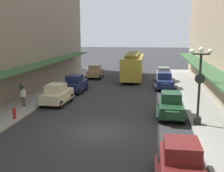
# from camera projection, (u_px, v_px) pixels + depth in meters

# --- Properties ---
(ground_plane) EXTENTS (200.00, 200.00, 0.00)m
(ground_plane) POSITION_uv_depth(u_px,v_px,m) (98.00, 131.00, 17.78)
(ground_plane) COLOR #2D2D30
(sidewalk_right) EXTENTS (3.00, 60.00, 0.15)m
(sidewalk_right) POSITION_uv_depth(u_px,v_px,m) (221.00, 137.00, 16.67)
(sidewalk_right) COLOR #99968E
(sidewalk_right) RESTS_ON ground
(parked_car_0) EXTENTS (2.20, 4.28, 1.84)m
(parked_car_0) POSITION_uv_depth(u_px,v_px,m) (95.00, 71.00, 38.22)
(parked_car_0) COLOR #997F5B
(parked_car_0) RESTS_ON ground
(parked_car_1) EXTENTS (2.28, 4.31, 1.84)m
(parked_car_1) POSITION_uv_depth(u_px,v_px,m) (57.00, 94.00, 24.30)
(parked_car_1) COLOR beige
(parked_car_1) RESTS_ON ground
(parked_car_2) EXTENTS (2.25, 4.30, 1.84)m
(parked_car_2) POSITION_uv_depth(u_px,v_px,m) (164.00, 74.00, 35.62)
(parked_car_2) COLOR slate
(parked_car_2) RESTS_ON ground
(parked_car_3) EXTENTS (2.19, 4.28, 1.84)m
(parked_car_3) POSITION_uv_depth(u_px,v_px,m) (171.00, 105.00, 20.58)
(parked_car_3) COLOR #193D23
(parked_car_3) RESTS_ON ground
(parked_car_4) EXTENTS (2.26, 4.30, 1.84)m
(parked_car_4) POSITION_uv_depth(u_px,v_px,m) (75.00, 83.00, 29.16)
(parked_car_4) COLOR #19234C
(parked_car_4) RESTS_ON ground
(parked_car_5) EXTENTS (2.24, 4.30, 1.84)m
(parked_car_5) POSITION_uv_depth(u_px,v_px,m) (164.00, 81.00, 30.78)
(parked_car_5) COLOR #19234C
(parked_car_5) RESTS_ON ground
(parked_car_6) EXTENTS (2.15, 4.27, 1.84)m
(parked_car_6) POSITION_uv_depth(u_px,v_px,m) (182.00, 164.00, 11.32)
(parked_car_6) COLOR #591919
(parked_car_6) RESTS_ON ground
(streetcar) EXTENTS (2.64, 9.63, 3.46)m
(streetcar) POSITION_uv_depth(u_px,v_px,m) (133.00, 65.00, 36.93)
(streetcar) COLOR gold
(streetcar) RESTS_ON ground
(lamp_post_with_clock) EXTENTS (1.42, 0.44, 5.16)m
(lamp_post_with_clock) POSITION_uv_depth(u_px,v_px,m) (200.00, 83.00, 18.17)
(lamp_post_with_clock) COLOR black
(lamp_post_with_clock) RESTS_ON sidewalk_right
(fire_hydrant) EXTENTS (0.24, 0.24, 0.82)m
(fire_hydrant) POSITION_uv_depth(u_px,v_px,m) (14.00, 113.00, 19.84)
(fire_hydrant) COLOR #B21E19
(fire_hydrant) RESTS_ON sidewalk_left
(pedestrian_0) EXTENTS (0.36, 0.24, 1.64)m
(pedestrian_0) POSITION_uv_depth(u_px,v_px,m) (21.00, 91.00, 25.15)
(pedestrian_0) COLOR slate
(pedestrian_0) RESTS_ON sidewalk_left
(pedestrian_2) EXTENTS (0.36, 0.28, 1.67)m
(pedestrian_2) POSITION_uv_depth(u_px,v_px,m) (23.00, 97.00, 22.91)
(pedestrian_2) COLOR #4C4238
(pedestrian_2) RESTS_ON sidewalk_left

